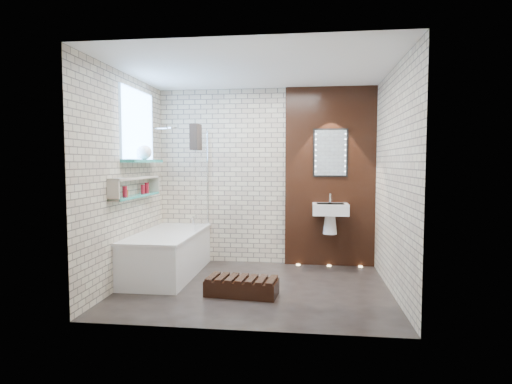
# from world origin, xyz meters

# --- Properties ---
(ground) EXTENTS (3.20, 3.20, 0.00)m
(ground) POSITION_xyz_m (0.00, 0.00, 0.00)
(ground) COLOR black
(ground) RESTS_ON ground
(room_shell) EXTENTS (3.24, 3.20, 2.60)m
(room_shell) POSITION_xyz_m (0.00, 0.00, 1.30)
(room_shell) COLOR #B2A18D
(room_shell) RESTS_ON ground
(walnut_panel) EXTENTS (1.30, 0.06, 2.60)m
(walnut_panel) POSITION_xyz_m (0.95, 1.27, 1.30)
(walnut_panel) COLOR black
(walnut_panel) RESTS_ON ground
(clerestory_window) EXTENTS (0.18, 1.00, 0.94)m
(clerestory_window) POSITION_xyz_m (-1.57, 0.35, 1.90)
(clerestory_window) COLOR #7FADE0
(clerestory_window) RESTS_ON room_shell
(display_niche) EXTENTS (0.14, 1.30, 0.26)m
(display_niche) POSITION_xyz_m (-1.53, 0.15, 1.20)
(display_niche) COLOR teal
(display_niche) RESTS_ON room_shell
(bathtub) EXTENTS (0.79, 1.74, 0.70)m
(bathtub) POSITION_xyz_m (-1.22, 0.45, 0.29)
(bathtub) COLOR white
(bathtub) RESTS_ON ground
(bath_screen) EXTENTS (0.01, 0.78, 1.40)m
(bath_screen) POSITION_xyz_m (-0.87, 0.89, 1.28)
(bath_screen) COLOR white
(bath_screen) RESTS_ON bathtub
(towel) EXTENTS (0.10, 0.27, 0.35)m
(towel) POSITION_xyz_m (-0.87, 0.60, 1.85)
(towel) COLOR black
(towel) RESTS_ON bath_screen
(shower_head) EXTENTS (0.18, 0.18, 0.02)m
(shower_head) POSITION_xyz_m (-1.30, 0.95, 2.00)
(shower_head) COLOR silver
(shower_head) RESTS_ON room_shell
(washbasin) EXTENTS (0.50, 0.36, 0.58)m
(washbasin) POSITION_xyz_m (0.95, 1.07, 0.79)
(washbasin) COLOR white
(washbasin) RESTS_ON walnut_panel
(led_mirror) EXTENTS (0.50, 0.02, 0.70)m
(led_mirror) POSITION_xyz_m (0.95, 1.23, 1.65)
(led_mirror) COLOR black
(led_mirror) RESTS_ON walnut_panel
(walnut_step) EXTENTS (0.84, 0.44, 0.18)m
(walnut_step) POSITION_xyz_m (-0.11, -0.30, 0.09)
(walnut_step) COLOR black
(walnut_step) RESTS_ON ground
(niche_bottles) EXTENTS (0.06, 0.75, 0.14)m
(niche_bottles) POSITION_xyz_m (-1.53, 0.18, 1.16)
(niche_bottles) COLOR maroon
(niche_bottles) RESTS_ON display_niche
(sill_vases) EXTENTS (0.19, 0.19, 0.19)m
(sill_vases) POSITION_xyz_m (-1.50, 0.37, 1.64)
(sill_vases) COLOR white
(sill_vases) RESTS_ON clerestory_window
(floor_uplights) EXTENTS (0.96, 0.06, 0.01)m
(floor_uplights) POSITION_xyz_m (0.95, 1.20, 0.01)
(floor_uplights) COLOR #FFD899
(floor_uplights) RESTS_ON ground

